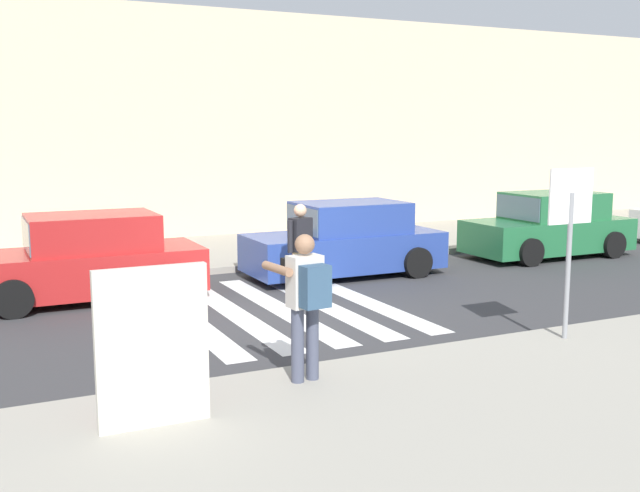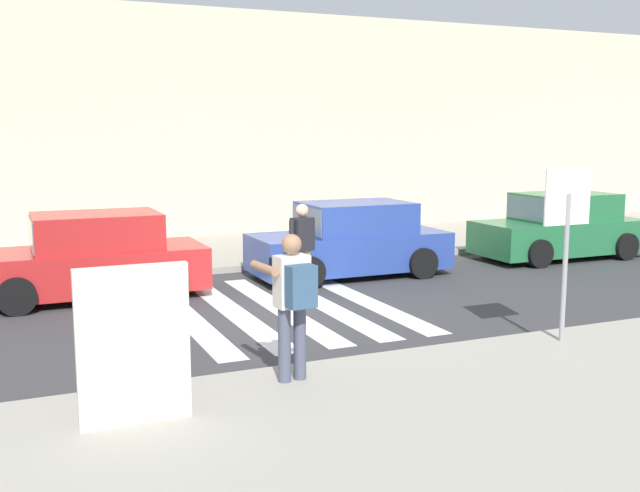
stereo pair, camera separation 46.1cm
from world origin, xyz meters
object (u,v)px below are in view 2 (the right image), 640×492
object	(u,v)px
parked_car_red	(92,259)
stop_sign	(567,217)
parked_car_blue	(351,242)
photographer_with_backpack	(293,295)
advertising_board	(134,345)
pedestrian_crossing	(302,246)
parked_car_green	(560,228)

from	to	relation	value
parked_car_red	stop_sign	bearing A→B (deg)	-47.30
parked_car_blue	photographer_with_backpack	bearing A→B (deg)	-121.31
parked_car_blue	advertising_board	bearing A→B (deg)	-130.18
stop_sign	advertising_board	xyz separation A→B (m)	(-5.93, -0.63, -0.93)
stop_sign	parked_car_red	size ratio (longest dim) A/B	0.58
parked_car_blue	advertising_board	xyz separation A→B (m)	(-5.61, -6.64, 0.21)
photographer_with_backpack	pedestrian_crossing	bearing A→B (deg)	66.53
pedestrian_crossing	parked_car_green	distance (m)	7.47
parked_car_blue	parked_car_red	bearing A→B (deg)	180.00
stop_sign	parked_car_red	xyz separation A→B (m)	(-5.55, 6.01, -1.14)
stop_sign	advertising_board	size ratio (longest dim) A/B	1.49
stop_sign	parked_car_red	world-z (taller)	stop_sign
parked_car_green	photographer_with_backpack	bearing A→B (deg)	-146.64
stop_sign	advertising_board	distance (m)	6.04
parked_car_red	parked_car_blue	bearing A→B (deg)	0.00
parked_car_green	advertising_board	distance (m)	12.99
parked_car_green	advertising_board	bearing A→B (deg)	-149.24
pedestrian_crossing	parked_car_red	distance (m)	3.83
parked_car_red	advertising_board	distance (m)	6.66
advertising_board	photographer_with_backpack	bearing A→B (deg)	16.07
parked_car_red	parked_car_green	world-z (taller)	same
parked_car_red	parked_car_green	size ratio (longest dim) A/B	1.00
pedestrian_crossing	parked_car_green	size ratio (longest dim) A/B	0.42
advertising_board	parked_car_red	bearing A→B (deg)	86.71
stop_sign	advertising_board	bearing A→B (deg)	-173.91
parked_car_green	parked_car_blue	bearing A→B (deg)	-180.00
stop_sign	photographer_with_backpack	xyz separation A→B (m)	(-4.03, -0.08, -0.70)
parked_car_blue	parked_car_green	xyz separation A→B (m)	(5.55, 0.00, 0.00)
parked_car_blue	pedestrian_crossing	bearing A→B (deg)	-137.88
photographer_with_backpack	advertising_board	distance (m)	1.99
pedestrian_crossing	advertising_board	bearing A→B (deg)	-127.34
parked_car_green	advertising_board	world-z (taller)	advertising_board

